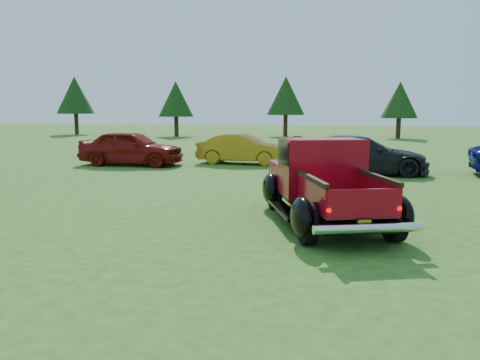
{
  "coord_description": "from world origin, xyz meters",
  "views": [
    {
      "loc": [
        1.91,
        -8.59,
        2.24
      ],
      "look_at": [
        -0.05,
        0.2,
        0.88
      ],
      "focal_mm": 35.0,
      "sensor_mm": 36.0,
      "label": 1
    }
  ],
  "objects_px": {
    "show_car_yellow": "(243,149)",
    "tree_mid_left": "(286,96)",
    "show_car_grey": "(360,155)",
    "tree_mid_right": "(400,100)",
    "tree_west": "(176,99)",
    "show_car_red": "(131,148)",
    "pickup_truck": "(321,181)",
    "tree_far_west": "(75,95)"
  },
  "relations": [
    {
      "from": "tree_far_west",
      "to": "pickup_truck",
      "type": "xyz_separation_m",
      "value": [
        23.47,
        -29.01,
        -2.73
      ]
    },
    {
      "from": "tree_mid_right",
      "to": "pickup_truck",
      "type": "distance_m",
      "value": 29.44
    },
    {
      "from": "pickup_truck",
      "to": "show_car_red",
      "type": "distance_m",
      "value": 11.23
    },
    {
      "from": "tree_west",
      "to": "pickup_truck",
      "type": "relative_size",
      "value": 0.97
    },
    {
      "from": "tree_far_west",
      "to": "show_car_red",
      "type": "bearing_deg",
      "value": -53.72
    },
    {
      "from": "tree_mid_right",
      "to": "show_car_yellow",
      "type": "distance_m",
      "value": 21.42
    },
    {
      "from": "tree_far_west",
      "to": "pickup_truck",
      "type": "relative_size",
      "value": 1.09
    },
    {
      "from": "tree_far_west",
      "to": "pickup_truck",
      "type": "bearing_deg",
      "value": -51.02
    },
    {
      "from": "tree_mid_left",
      "to": "tree_mid_right",
      "type": "distance_m",
      "value": 9.06
    },
    {
      "from": "tree_mid_left",
      "to": "show_car_yellow",
      "type": "distance_m",
      "value": 20.85
    },
    {
      "from": "pickup_truck",
      "to": "tree_far_west",
      "type": "bearing_deg",
      "value": 109.55
    },
    {
      "from": "tree_mid_left",
      "to": "show_car_yellow",
      "type": "xyz_separation_m",
      "value": [
        0.81,
        -20.65,
        -2.76
      ]
    },
    {
      "from": "show_car_red",
      "to": "tree_mid_right",
      "type": "bearing_deg",
      "value": -31.65
    },
    {
      "from": "tree_mid_left",
      "to": "show_car_grey",
      "type": "bearing_deg",
      "value": -76.58
    },
    {
      "from": "tree_west",
      "to": "show_car_red",
      "type": "relative_size",
      "value": 1.11
    },
    {
      "from": "tree_mid_right",
      "to": "show_car_yellow",
      "type": "bearing_deg",
      "value": -112.62
    },
    {
      "from": "tree_west",
      "to": "tree_mid_right",
      "type": "height_order",
      "value": "tree_west"
    },
    {
      "from": "tree_west",
      "to": "show_car_grey",
      "type": "height_order",
      "value": "tree_west"
    },
    {
      "from": "pickup_truck",
      "to": "show_car_grey",
      "type": "relative_size",
      "value": 1.03
    },
    {
      "from": "tree_far_west",
      "to": "tree_mid_right",
      "type": "xyz_separation_m",
      "value": [
        28.0,
        -0.0,
        -0.55
      ]
    },
    {
      "from": "tree_mid_left",
      "to": "show_car_red",
      "type": "distance_m",
      "value": 22.54
    },
    {
      "from": "show_car_yellow",
      "to": "show_car_grey",
      "type": "height_order",
      "value": "show_car_grey"
    },
    {
      "from": "tree_far_west",
      "to": "show_car_grey",
      "type": "relative_size",
      "value": 1.12
    },
    {
      "from": "tree_mid_left",
      "to": "show_car_yellow",
      "type": "relative_size",
      "value": 1.33
    },
    {
      "from": "show_car_grey",
      "to": "show_car_red",
      "type": "bearing_deg",
      "value": 77.73
    },
    {
      "from": "show_car_yellow",
      "to": "tree_mid_left",
      "type": "bearing_deg",
      "value": 6.4
    },
    {
      "from": "show_car_red",
      "to": "show_car_grey",
      "type": "bearing_deg",
      "value": -95.8
    },
    {
      "from": "pickup_truck",
      "to": "show_car_red",
      "type": "xyz_separation_m",
      "value": [
        -7.98,
        7.9,
        -0.08
      ]
    },
    {
      "from": "tree_mid_right",
      "to": "tree_west",
      "type": "bearing_deg",
      "value": -176.82
    },
    {
      "from": "show_car_yellow",
      "to": "show_car_grey",
      "type": "bearing_deg",
      "value": -111.27
    },
    {
      "from": "pickup_truck",
      "to": "show_car_yellow",
      "type": "bearing_deg",
      "value": 91.93
    },
    {
      "from": "tree_mid_right",
      "to": "show_car_grey",
      "type": "relative_size",
      "value": 0.95
    },
    {
      "from": "show_car_grey",
      "to": "show_car_yellow",
      "type": "bearing_deg",
      "value": 57.13
    },
    {
      "from": "show_car_red",
      "to": "show_car_yellow",
      "type": "distance_m",
      "value": 4.56
    },
    {
      "from": "tree_west",
      "to": "tree_mid_left",
      "type": "relative_size",
      "value": 0.92
    },
    {
      "from": "tree_mid_left",
      "to": "show_car_red",
      "type": "relative_size",
      "value": 1.2
    },
    {
      "from": "show_car_yellow",
      "to": "show_car_grey",
      "type": "relative_size",
      "value": 0.82
    },
    {
      "from": "tree_mid_left",
      "to": "show_car_yellow",
      "type": "height_order",
      "value": "tree_mid_left"
    },
    {
      "from": "tree_mid_left",
      "to": "show_car_yellow",
      "type": "bearing_deg",
      "value": -87.75
    },
    {
      "from": "show_car_grey",
      "to": "tree_mid_left",
      "type": "bearing_deg",
      "value": 5.97
    },
    {
      "from": "tree_mid_right",
      "to": "pickup_truck",
      "type": "height_order",
      "value": "tree_mid_right"
    },
    {
      "from": "pickup_truck",
      "to": "show_car_red",
      "type": "relative_size",
      "value": 1.14
    }
  ]
}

